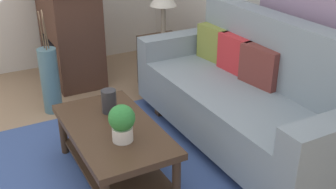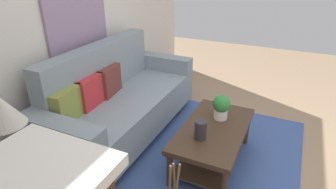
{
  "view_description": "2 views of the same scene",
  "coord_description": "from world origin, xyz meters",
  "px_view_note": "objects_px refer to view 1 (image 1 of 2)",
  "views": [
    {
      "loc": [
        2.37,
        -0.49,
        1.9
      ],
      "look_at": [
        -0.07,
        0.82,
        0.59
      ],
      "focal_mm": 44.12,
      "sensor_mm": 36.0,
      "label": 1
    },
    {
      "loc": [
        -2.37,
        -0.21,
        1.92
      ],
      "look_at": [
        0.02,
        0.92,
        0.64
      ],
      "focal_mm": 29.85,
      "sensor_mm": 36.0,
      "label": 2
    }
  ],
  "objects_px": {
    "throw_pillow_olive": "(214,44)",
    "side_table": "(164,63)",
    "throw_pillow_crimson": "(236,54)",
    "tabletop_vase": "(109,101)",
    "fireplace": "(70,30)",
    "potted_plant_tabletop": "(122,122)",
    "coffee_table": "(114,141)",
    "floor_vase": "(50,81)",
    "couch": "(245,97)",
    "throw_pillow_maroon": "(260,66)"
  },
  "relations": [
    {
      "from": "throw_pillow_olive",
      "to": "side_table",
      "type": "bearing_deg",
      "value": -166.8
    },
    {
      "from": "throw_pillow_crimson",
      "to": "tabletop_vase",
      "type": "bearing_deg",
      "value": -88.0
    },
    {
      "from": "tabletop_vase",
      "to": "fireplace",
      "type": "xyz_separation_m",
      "value": [
        -1.77,
        0.21,
        0.07
      ]
    },
    {
      "from": "throw_pillow_crimson",
      "to": "fireplace",
      "type": "bearing_deg",
      "value": -150.32
    },
    {
      "from": "potted_plant_tabletop",
      "to": "fireplace",
      "type": "height_order",
      "value": "fireplace"
    },
    {
      "from": "potted_plant_tabletop",
      "to": "coffee_table",
      "type": "bearing_deg",
      "value": 178.24
    },
    {
      "from": "floor_vase",
      "to": "couch",
      "type": "bearing_deg",
      "value": 43.3
    },
    {
      "from": "couch",
      "to": "throw_pillow_olive",
      "type": "xyz_separation_m",
      "value": [
        -0.66,
        0.13,
        0.25
      ]
    },
    {
      "from": "throw_pillow_maroon",
      "to": "side_table",
      "type": "distance_m",
      "value": 1.44
    },
    {
      "from": "coffee_table",
      "to": "floor_vase",
      "type": "height_order",
      "value": "floor_vase"
    },
    {
      "from": "throw_pillow_olive",
      "to": "throw_pillow_crimson",
      "type": "bearing_deg",
      "value": 0.0
    },
    {
      "from": "throw_pillow_maroon",
      "to": "coffee_table",
      "type": "bearing_deg",
      "value": -92.78
    },
    {
      "from": "couch",
      "to": "fireplace",
      "type": "bearing_deg",
      "value": -157.36
    },
    {
      "from": "throw_pillow_olive",
      "to": "throw_pillow_crimson",
      "type": "xyz_separation_m",
      "value": [
        0.33,
        0.0,
        0.0
      ]
    },
    {
      "from": "coffee_table",
      "to": "fireplace",
      "type": "bearing_deg",
      "value": 172.07
    },
    {
      "from": "tabletop_vase",
      "to": "potted_plant_tabletop",
      "type": "distance_m",
      "value": 0.44
    },
    {
      "from": "couch",
      "to": "coffee_table",
      "type": "distance_m",
      "value": 1.15
    },
    {
      "from": "floor_vase",
      "to": "side_table",
      "type": "bearing_deg",
      "value": 90.61
    },
    {
      "from": "coffee_table",
      "to": "floor_vase",
      "type": "bearing_deg",
      "value": -173.78
    },
    {
      "from": "side_table",
      "to": "fireplace",
      "type": "distance_m",
      "value": 1.11
    },
    {
      "from": "tabletop_vase",
      "to": "floor_vase",
      "type": "bearing_deg",
      "value": -169.12
    },
    {
      "from": "side_table",
      "to": "floor_vase",
      "type": "distance_m",
      "value": 1.24
    },
    {
      "from": "potted_plant_tabletop",
      "to": "side_table",
      "type": "bearing_deg",
      "value": 143.88
    },
    {
      "from": "throw_pillow_crimson",
      "to": "side_table",
      "type": "relative_size",
      "value": 0.64
    },
    {
      "from": "floor_vase",
      "to": "fireplace",
      "type": "bearing_deg",
      "value": 149.18
    },
    {
      "from": "coffee_table",
      "to": "floor_vase",
      "type": "relative_size",
      "value": 1.7
    },
    {
      "from": "couch",
      "to": "side_table",
      "type": "xyz_separation_m",
      "value": [
        -1.37,
        -0.04,
        -0.15
      ]
    },
    {
      "from": "fireplace",
      "to": "tabletop_vase",
      "type": "bearing_deg",
      "value": -6.9
    },
    {
      "from": "throw_pillow_maroon",
      "to": "fireplace",
      "type": "xyz_separation_m",
      "value": [
        -2.06,
        -0.99,
        -0.09
      ]
    },
    {
      "from": "throw_pillow_olive",
      "to": "throw_pillow_crimson",
      "type": "distance_m",
      "value": 0.33
    },
    {
      "from": "coffee_table",
      "to": "potted_plant_tabletop",
      "type": "bearing_deg",
      "value": -1.76
    },
    {
      "from": "coffee_table",
      "to": "tabletop_vase",
      "type": "distance_m",
      "value": 0.31
    },
    {
      "from": "tabletop_vase",
      "to": "side_table",
      "type": "height_order",
      "value": "tabletop_vase"
    },
    {
      "from": "throw_pillow_olive",
      "to": "throw_pillow_maroon",
      "type": "distance_m",
      "value": 0.66
    },
    {
      "from": "couch",
      "to": "throw_pillow_olive",
      "type": "height_order",
      "value": "couch"
    },
    {
      "from": "potted_plant_tabletop",
      "to": "tabletop_vase",
      "type": "bearing_deg",
      "value": 170.74
    },
    {
      "from": "throw_pillow_crimson",
      "to": "throw_pillow_maroon",
      "type": "bearing_deg",
      "value": 0.0
    },
    {
      "from": "tabletop_vase",
      "to": "fireplace",
      "type": "height_order",
      "value": "fireplace"
    },
    {
      "from": "throw_pillow_crimson",
      "to": "couch",
      "type": "bearing_deg",
      "value": -20.91
    },
    {
      "from": "coffee_table",
      "to": "potted_plant_tabletop",
      "type": "height_order",
      "value": "potted_plant_tabletop"
    },
    {
      "from": "throw_pillow_maroon",
      "to": "fireplace",
      "type": "bearing_deg",
      "value": -154.43
    },
    {
      "from": "side_table",
      "to": "fireplace",
      "type": "xyz_separation_m",
      "value": [
        -0.69,
        -0.82,
        0.31
      ]
    },
    {
      "from": "couch",
      "to": "coffee_table",
      "type": "xyz_separation_m",
      "value": [
        -0.06,
        -1.14,
        -0.12
      ]
    },
    {
      "from": "throw_pillow_maroon",
      "to": "floor_vase",
      "type": "relative_size",
      "value": 0.56
    },
    {
      "from": "fireplace",
      "to": "throw_pillow_crimson",
      "type": "bearing_deg",
      "value": 29.68
    },
    {
      "from": "coffee_table",
      "to": "throw_pillow_maroon",
      "type": "bearing_deg",
      "value": 87.22
    },
    {
      "from": "couch",
      "to": "floor_vase",
      "type": "xyz_separation_m",
      "value": [
        -1.36,
        -1.28,
        -0.11
      ]
    },
    {
      "from": "throw_pillow_maroon",
      "to": "tabletop_vase",
      "type": "height_order",
      "value": "throw_pillow_maroon"
    },
    {
      "from": "tabletop_vase",
      "to": "side_table",
      "type": "relative_size",
      "value": 0.32
    },
    {
      "from": "potted_plant_tabletop",
      "to": "side_table",
      "type": "distance_m",
      "value": 1.9
    }
  ]
}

